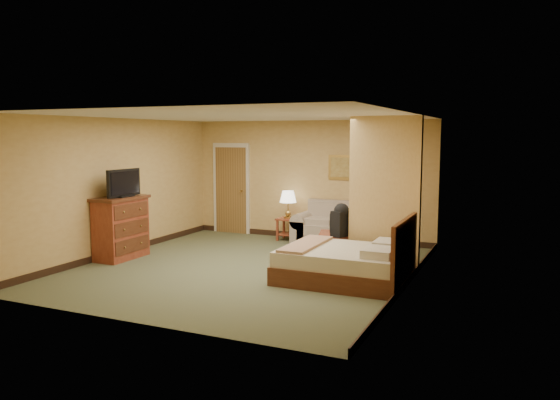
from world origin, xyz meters
The scene contains 17 objects.
floor centered at (0.00, 0.00, 0.00)m, with size 6.00×6.00×0.00m, color #4E5336.
ceiling centered at (0.00, 0.00, 2.60)m, with size 6.00×6.00×0.00m, color white.
back_wall centered at (0.00, 3.00, 1.30)m, with size 5.50×0.02×2.60m, color tan.
left_wall centered at (-2.75, 0.00, 1.30)m, with size 0.02×6.00×2.60m, color tan.
right_wall centered at (2.75, 0.00, 1.30)m, with size 0.02×6.00×2.60m, color tan.
partition centered at (2.15, 0.93, 1.30)m, with size 1.20×0.15×2.60m, color tan.
door centered at (-1.95, 2.96, 1.03)m, with size 0.94×0.16×2.10m.
baseboard centered at (0.00, 2.99, 0.06)m, with size 5.50×0.02×0.12m, color black.
loveseat centered at (0.78, 2.57, 0.29)m, with size 1.79×0.83×0.91m.
side_table centered at (-0.37, 2.65, 0.32)m, with size 0.44×0.44×0.48m.
table_lamp centered at (-0.37, 2.65, 0.94)m, with size 0.36×0.36×0.60m.
coffee_table centered at (1.18, 1.45, 0.33)m, with size 0.89×0.89×0.46m.
wall_picture centered at (0.78, 2.97, 1.60)m, with size 0.68×0.04×0.53m.
dresser centered at (-2.48, -0.27, 0.58)m, with size 0.57×1.08×1.16m.
tv centered at (-2.38, -0.27, 1.40)m, with size 0.21×0.83×0.51m.
bed centered at (1.82, -0.10, 0.29)m, with size 1.94×1.62×1.05m.
backpack centered at (1.40, 0.92, 0.82)m, with size 0.34×0.40×0.58m.
Camera 1 is at (4.28, -8.15, 2.27)m, focal length 35.00 mm.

